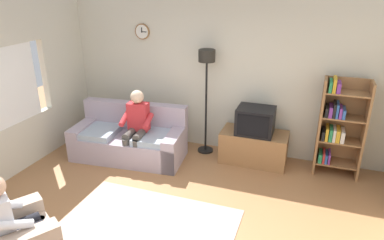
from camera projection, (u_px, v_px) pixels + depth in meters
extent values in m
plane|color=#9E6B42|center=(162.00, 235.00, 4.28)|extent=(12.00, 12.00, 0.00)
cube|color=beige|center=(222.00, 76.00, 6.10)|extent=(6.20, 0.12, 2.70)
cylinder|color=olive|center=(142.00, 32.00, 6.22)|extent=(0.28, 0.03, 0.28)
cylinder|color=white|center=(142.00, 32.00, 6.21)|extent=(0.24, 0.01, 0.24)
cube|color=black|center=(142.00, 30.00, 6.19)|extent=(0.02, 0.01, 0.09)
cube|color=black|center=(144.00, 32.00, 6.19)|extent=(0.11, 0.01, 0.01)
cube|color=beige|center=(65.00, 67.00, 6.48)|extent=(0.12, 1.10, 1.20)
cube|color=#A899A8|center=(129.00, 147.00, 6.08)|extent=(1.97, 1.02, 0.42)
cube|color=#A899A8|center=(135.00, 115.00, 6.23)|extent=(1.91, 0.38, 0.48)
cube|color=#A899A8|center=(175.00, 148.00, 5.86)|extent=(0.30, 0.86, 0.56)
cube|color=#A899A8|center=(85.00, 138.00, 6.24)|extent=(0.30, 0.86, 0.56)
cube|color=#9EADBC|center=(154.00, 137.00, 5.82)|extent=(0.66, 0.73, 0.10)
cube|color=#9EADBC|center=(100.00, 131.00, 6.05)|extent=(0.66, 0.73, 0.10)
cube|color=olive|center=(254.00, 147.00, 5.93)|extent=(1.10, 0.56, 0.54)
cube|color=black|center=(256.00, 139.00, 6.14)|extent=(1.10, 0.04, 0.03)
cube|color=black|center=(255.00, 121.00, 5.72)|extent=(0.60, 0.48, 0.44)
cube|color=black|center=(253.00, 126.00, 5.51)|extent=(0.50, 0.01, 0.36)
cube|color=olive|center=(319.00, 126.00, 5.47)|extent=(0.04, 0.36, 1.55)
cube|color=olive|center=(364.00, 132.00, 5.27)|extent=(0.04, 0.36, 1.55)
cube|color=olive|center=(341.00, 125.00, 5.52)|extent=(0.64, 0.02, 1.55)
cube|color=olive|center=(335.00, 162.00, 5.59)|extent=(0.60, 0.34, 0.02)
cube|color=#267F4C|center=(320.00, 156.00, 5.62)|extent=(0.06, 0.28, 0.14)
cube|color=red|center=(324.00, 156.00, 5.60)|extent=(0.03, 0.28, 0.16)
cube|color=#2D59A5|center=(326.00, 157.00, 5.59)|extent=(0.03, 0.28, 0.14)
cube|color=#72338C|center=(329.00, 156.00, 5.57)|extent=(0.03, 0.28, 0.16)
cube|color=olive|center=(339.00, 140.00, 5.45)|extent=(0.60, 0.34, 0.02)
cube|color=black|center=(323.00, 134.00, 5.47)|extent=(0.04, 0.28, 0.15)
cube|color=gold|center=(327.00, 132.00, 5.45)|extent=(0.04, 0.28, 0.20)
cube|color=#267F4C|center=(331.00, 133.00, 5.43)|extent=(0.05, 0.28, 0.19)
cube|color=silver|center=(334.00, 133.00, 5.42)|extent=(0.04, 0.28, 0.20)
cube|color=gold|center=(338.00, 134.00, 5.40)|extent=(0.06, 0.28, 0.20)
cube|color=silver|center=(342.00, 135.00, 5.38)|extent=(0.06, 0.28, 0.18)
cube|color=olive|center=(343.00, 117.00, 5.30)|extent=(0.60, 0.34, 0.02)
cube|color=black|center=(327.00, 111.00, 5.33)|extent=(0.04, 0.28, 0.14)
cube|color=#72338C|center=(331.00, 110.00, 5.31)|extent=(0.05, 0.28, 0.16)
cube|color=black|center=(334.00, 109.00, 5.28)|extent=(0.04, 0.28, 0.22)
cube|color=#2D59A5|center=(337.00, 109.00, 5.27)|extent=(0.03, 0.28, 0.21)
cube|color=#72338C|center=(340.00, 111.00, 5.27)|extent=(0.04, 0.28, 0.16)
cube|color=#2D59A5|center=(344.00, 113.00, 5.25)|extent=(0.04, 0.28, 0.14)
cube|color=olive|center=(347.00, 93.00, 5.16)|extent=(0.60, 0.34, 0.02)
cube|color=#267F4C|center=(331.00, 85.00, 5.18)|extent=(0.04, 0.28, 0.17)
cube|color=gold|center=(335.00, 84.00, 5.16)|extent=(0.05, 0.28, 0.21)
cube|color=#72338C|center=(339.00, 87.00, 5.15)|extent=(0.06, 0.28, 0.14)
cylinder|color=black|center=(205.00, 150.00, 6.38)|extent=(0.28, 0.28, 0.03)
cylinder|color=black|center=(206.00, 107.00, 6.07)|extent=(0.04, 0.04, 1.70)
cylinder|color=black|center=(207.00, 56.00, 5.74)|extent=(0.28, 0.28, 0.20)
cube|color=tan|center=(8.00, 229.00, 3.97)|extent=(0.59, 0.78, 0.56)
cube|color=#AD9E8E|center=(143.00, 232.00, 4.32)|extent=(2.20, 1.70, 0.01)
cube|color=red|center=(139.00, 117.00, 5.85)|extent=(0.36, 0.23, 0.48)
sphere|color=beige|center=(137.00, 97.00, 5.71)|extent=(0.22, 0.22, 0.22)
cylinder|color=#4C4742|center=(140.00, 135.00, 5.74)|extent=(0.17, 0.39, 0.13)
cylinder|color=#4C4742|center=(130.00, 134.00, 5.78)|extent=(0.17, 0.39, 0.13)
cylinder|color=#4C4742|center=(137.00, 155.00, 5.68)|extent=(0.12, 0.12, 0.52)
cylinder|color=#4C4742|center=(126.00, 154.00, 5.72)|extent=(0.12, 0.12, 0.52)
cylinder|color=red|center=(148.00, 121.00, 5.72)|extent=(0.12, 0.34, 0.20)
cylinder|color=red|center=(125.00, 119.00, 5.81)|extent=(0.12, 0.34, 0.20)
cube|color=silver|center=(0.00, 217.00, 3.57)|extent=(0.39, 0.35, 0.48)
cylinder|color=black|center=(22.00, 224.00, 3.83)|extent=(0.31, 0.39, 0.13)
cylinder|color=black|center=(26.00, 232.00, 3.70)|extent=(0.31, 0.39, 0.13)
cylinder|color=black|center=(43.00, 233.00, 4.02)|extent=(0.15, 0.15, 0.40)
cylinder|color=silver|center=(6.00, 205.00, 3.78)|extent=(0.25, 0.33, 0.20)
cylinder|color=silver|center=(16.00, 225.00, 3.48)|extent=(0.25, 0.33, 0.20)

